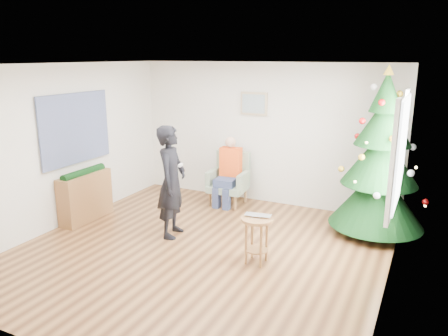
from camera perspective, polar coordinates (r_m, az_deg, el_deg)
The scene contains 19 objects.
floor at distance 6.36m, azimuth -3.24°, elevation -10.79°, with size 5.00×5.00×0.00m, color brown.
ceiling at distance 5.75m, azimuth -3.62°, elevation 13.36°, with size 5.00×5.00×0.00m, color white.
wall_back at distance 8.14m, azimuth 5.25°, elevation 4.47°, with size 5.00×5.00×0.00m, color silver.
wall_front at distance 4.03m, azimuth -21.21°, elevation -7.07°, with size 5.00×5.00×0.00m, color silver.
wall_left at distance 7.44m, azimuth -20.47°, elevation 2.65°, with size 5.00×5.00×0.00m, color silver.
wall_right at distance 5.21m, azimuth 21.35°, elevation -2.27°, with size 5.00×5.00×0.00m, color silver.
window_panel at distance 6.13m, azimuth 22.10°, elevation 2.02°, with size 0.04×1.30×1.40m, color white.
curtains at distance 6.13m, azimuth 21.82°, elevation 2.05°, with size 0.05×1.75×1.50m.
christmas_tree at distance 7.02m, azimuth 19.77°, elevation 0.92°, with size 1.43×1.43×2.59m.
stool at distance 5.91m, azimuth 4.28°, elevation -9.34°, with size 0.43×0.43×0.64m.
laptop at distance 5.79m, azimuth 4.34°, elevation -6.38°, with size 0.35×0.23×0.03m, color silver.
armchair at distance 8.16m, azimuth 0.66°, elevation -2.29°, with size 0.73×0.67×0.97m.
seated_person at distance 8.03m, azimuth 0.54°, elevation -0.39°, with size 0.40×0.57×1.27m.
standing_man at distance 6.64m, azimuth -6.86°, elevation -1.79°, with size 0.63×0.41×1.72m, color black.
game_controller at distance 6.45m, azimuth -5.71°, elevation 0.38°, with size 0.04×0.13×0.04m, color white.
console at distance 7.72m, azimuth -17.64°, elevation -3.62°, with size 0.30×1.00×0.80m, color brown.
garland at distance 7.61m, azimuth -17.88°, elevation -0.61°, with size 0.14×0.14×0.90m, color black.
tapestry at distance 7.58m, azimuth -18.80°, elevation 4.92°, with size 0.03×1.50×1.15m, color black.
framed_picture at distance 8.10m, azimuth 3.91°, elevation 8.38°, with size 0.52×0.05×0.42m.
Camera 1 is at (2.83, -5.00, 2.72)m, focal length 35.00 mm.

